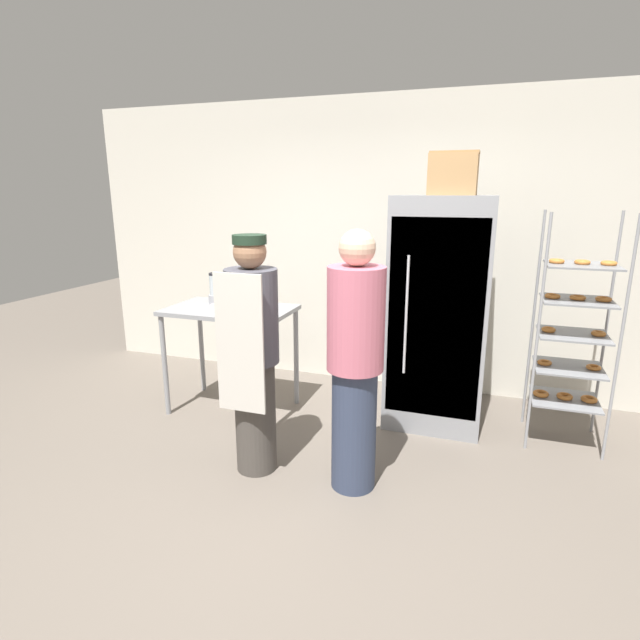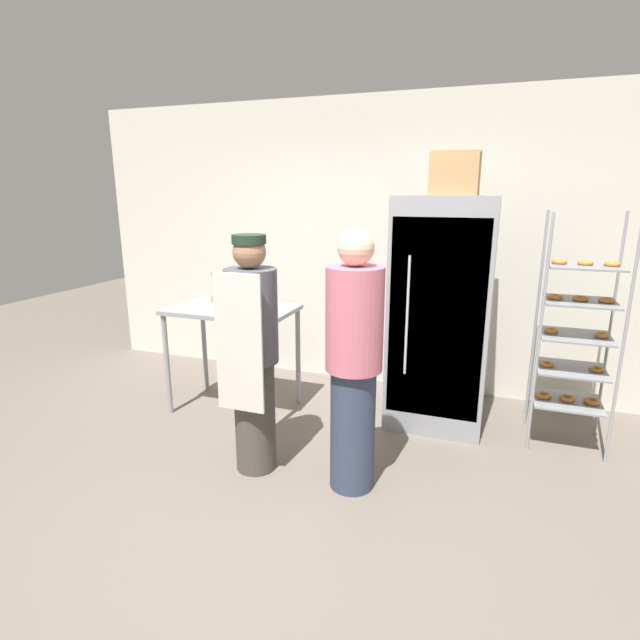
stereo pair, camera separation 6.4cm
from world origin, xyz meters
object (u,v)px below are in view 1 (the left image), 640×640
at_px(person_customer, 355,362).
at_px(baking_rack, 573,334).
at_px(person_baker, 253,353).
at_px(refrigerator, 439,313).
at_px(blender_pitcher, 215,290).
at_px(donut_box, 231,304).
at_px(cardboard_storage_box, 453,174).

bearing_deg(person_customer, baking_rack, 39.38).
bearing_deg(person_baker, refrigerator, 47.67).
bearing_deg(blender_pitcher, person_baker, -48.85).
bearing_deg(baking_rack, blender_pitcher, -176.46).
distance_m(donut_box, person_baker, 1.02).
relative_size(blender_pitcher, cardboard_storage_box, 0.78).
xyz_separation_m(refrigerator, cardboard_storage_box, (0.05, -0.09, 1.09)).
distance_m(blender_pitcher, person_customer, 1.83).
height_order(refrigerator, donut_box, refrigerator).
distance_m(refrigerator, donut_box, 1.74).
xyz_separation_m(refrigerator, blender_pitcher, (-1.94, -0.23, 0.12)).
bearing_deg(donut_box, cardboard_storage_box, 9.44).
xyz_separation_m(donut_box, person_customer, (1.30, -0.80, -0.12)).
relative_size(donut_box, person_customer, 0.18).
relative_size(cardboard_storage_box, person_customer, 0.21).
bearing_deg(refrigerator, blender_pitcher, -173.32).
height_order(blender_pitcher, person_customer, person_customer).
height_order(person_baker, person_customer, person_customer).
xyz_separation_m(refrigerator, person_baker, (-1.09, -1.20, -0.08)).
relative_size(donut_box, cardboard_storage_box, 0.85).
bearing_deg(baking_rack, person_customer, -140.62).
bearing_deg(person_baker, donut_box, 126.63).
xyz_separation_m(refrigerator, person_customer, (-0.39, -1.18, -0.07)).
relative_size(baking_rack, person_baker, 1.08).
relative_size(donut_box, person_baker, 0.18).
distance_m(refrigerator, person_customer, 1.24).
bearing_deg(blender_pitcher, person_customer, -31.60).
bearing_deg(blender_pitcher, refrigerator, 6.68).
distance_m(refrigerator, blender_pitcher, 1.95).
distance_m(refrigerator, baking_rack, 0.99).
bearing_deg(baking_rack, cardboard_storage_box, -177.10).
bearing_deg(refrigerator, cardboard_storage_box, -61.69).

